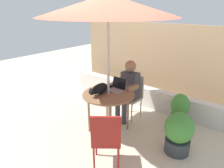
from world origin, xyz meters
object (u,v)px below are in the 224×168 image
chair_empty (106,137)px  laptop (118,87)px  person_seated (128,87)px  cat (99,89)px  potted_plant_near_fence (179,110)px  chair_occupied (132,93)px  potted_plant_by_chair (179,132)px  patio_table (108,97)px  patio_umbrella (108,6)px

chair_empty → laptop: (-0.58, 1.00, 0.30)m
person_seated → laptop: size_ratio=3.94×
cat → laptop: bearing=67.3°
chair_empty → potted_plant_near_fence: 1.73m
chair_occupied → cat: cat is taller
chair_occupied → laptop: size_ratio=2.84×
potted_plant_by_chair → person_seated: bearing=162.2°
patio_table → potted_plant_by_chair: bearing=9.4°
patio_umbrella → chair_empty: 1.95m
patio_table → laptop: size_ratio=2.99×
cat → potted_plant_by_chair: 1.49m
laptop → chair_occupied: bearing=91.7°
cat → potted_plant_by_chair: (1.37, 0.31, -0.47)m
patio_umbrella → chair_occupied: 1.86m
chair_empty → potted_plant_near_fence: chair_empty is taller
patio_table → person_seated: person_seated is taller
patio_umbrella → potted_plant_near_fence: 2.28m
potted_plant_near_fence → potted_plant_by_chair: 0.78m
chair_occupied → chair_empty: 1.63m
cat → potted_plant_by_chair: size_ratio=0.95×
patio_table → potted_plant_by_chair: (1.25, 0.21, -0.32)m
cat → potted_plant_by_chair: cat is taller
laptop → potted_plant_by_chair: (1.23, -0.04, -0.45)m
patio_table → cat: 0.23m
patio_umbrella → cat: patio_umbrella is taller
cat → person_seated: bearing=79.6°
chair_occupied → potted_plant_near_fence: 0.99m
laptop → potted_plant_near_fence: (0.94, 0.69, -0.45)m
person_seated → laptop: person_seated is taller
chair_occupied → potted_plant_by_chair: chair_occupied is taller
patio_umbrella → chair_occupied: bearing=90.0°
patio_umbrella → potted_plant_by_chair: (1.25, 0.21, -1.84)m
patio_table → potted_plant_near_fence: patio_table is taller
chair_empty → potted_plant_by_chair: size_ratio=1.27×
laptop → potted_plant_by_chair: bearing=-1.7°
laptop → cat: laptop is taller
chair_occupied → chair_empty: bearing=-68.6°
chair_occupied → person_seated: person_seated is taller
patio_umbrella → person_seated: bearing=90.0°
patio_umbrella → chair_occupied: size_ratio=2.71×
person_seated → chair_empty: bearing=-66.4°
patio_umbrella → chair_empty: bearing=-51.8°
chair_empty → person_seated: size_ratio=0.72×
chair_empty → laptop: laptop is taller
patio_table → chair_empty: bearing=-51.8°
cat → patio_table: bearing=38.4°
cat → chair_empty: bearing=-42.1°
chair_empty → cat: size_ratio=1.34×
chair_occupied → person_seated: (0.00, -0.16, 0.17)m
laptop → cat: bearing=-112.7°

